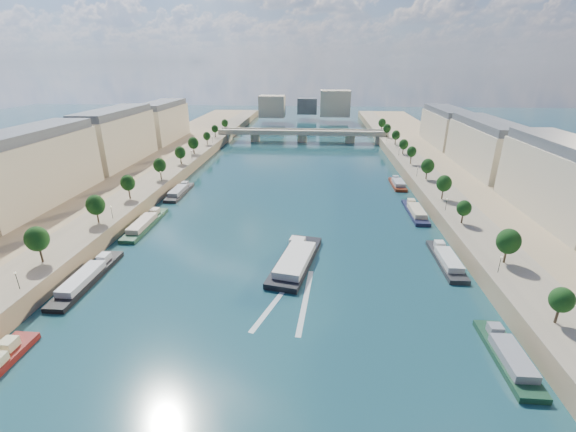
# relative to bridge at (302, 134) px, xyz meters

# --- Properties ---
(ground) EXTENTS (700.00, 700.00, 0.00)m
(ground) POSITION_rel_bridge_xyz_m (0.00, -123.91, -5.08)
(ground) COLOR #0B2C31
(ground) RESTS_ON ground
(quay_left) EXTENTS (44.00, 520.00, 5.00)m
(quay_left) POSITION_rel_bridge_xyz_m (-72.00, -123.91, -2.58)
(quay_left) COLOR #9E8460
(quay_left) RESTS_ON ground
(quay_right) EXTENTS (44.00, 520.00, 5.00)m
(quay_right) POSITION_rel_bridge_xyz_m (72.00, -123.91, -2.58)
(quay_right) COLOR #9E8460
(quay_right) RESTS_ON ground
(pave_left) EXTENTS (14.00, 520.00, 0.10)m
(pave_left) POSITION_rel_bridge_xyz_m (-57.00, -123.91, -0.03)
(pave_left) COLOR gray
(pave_left) RESTS_ON quay_left
(pave_right) EXTENTS (14.00, 520.00, 0.10)m
(pave_right) POSITION_rel_bridge_xyz_m (57.00, -123.91, -0.03)
(pave_right) COLOR gray
(pave_right) RESTS_ON quay_right
(trees_left) EXTENTS (4.80, 268.80, 8.26)m
(trees_left) POSITION_rel_bridge_xyz_m (-55.00, -121.91, 5.39)
(trees_left) COLOR #382B1E
(trees_left) RESTS_ON ground
(trees_right) EXTENTS (4.80, 268.80, 8.26)m
(trees_right) POSITION_rel_bridge_xyz_m (55.00, -113.91, 5.39)
(trees_right) COLOR #382B1E
(trees_right) RESTS_ON ground
(lamps_left) EXTENTS (0.36, 200.36, 4.28)m
(lamps_left) POSITION_rel_bridge_xyz_m (-52.50, -133.91, 2.70)
(lamps_left) COLOR black
(lamps_left) RESTS_ON ground
(lamps_right) EXTENTS (0.36, 200.36, 4.28)m
(lamps_right) POSITION_rel_bridge_xyz_m (52.50, -118.91, 2.70)
(lamps_right) COLOR black
(lamps_right) RESTS_ON ground
(buildings_left) EXTENTS (16.00, 226.00, 23.20)m
(buildings_left) POSITION_rel_bridge_xyz_m (-85.00, -111.91, 11.37)
(buildings_left) COLOR beige
(buildings_left) RESTS_ON ground
(buildings_right) EXTENTS (16.00, 226.00, 23.20)m
(buildings_right) POSITION_rel_bridge_xyz_m (85.00, -111.91, 11.37)
(buildings_right) COLOR beige
(buildings_right) RESTS_ON ground
(skyline) EXTENTS (79.00, 42.00, 22.00)m
(skyline) POSITION_rel_bridge_xyz_m (3.19, 95.61, 9.57)
(skyline) COLOR beige
(skyline) RESTS_ON ground
(bridge) EXTENTS (112.00, 12.00, 8.15)m
(bridge) POSITION_rel_bridge_xyz_m (0.00, 0.00, 0.00)
(bridge) COLOR #C1B79E
(bridge) RESTS_ON ground
(tour_barge) EXTENTS (14.00, 30.20, 3.95)m
(tour_barge) POSITION_rel_bridge_xyz_m (5.19, -169.24, -3.96)
(tour_barge) COLOR black
(tour_barge) RESTS_ON ground
(wake) EXTENTS (12.75, 26.01, 0.04)m
(wake) POSITION_rel_bridge_xyz_m (5.19, -185.81, -5.06)
(wake) COLOR silver
(wake) RESTS_ON ground
(moored_barges_left) EXTENTS (5.00, 157.26, 3.60)m
(moored_barges_left) POSITION_rel_bridge_xyz_m (-45.50, -180.40, -4.24)
(moored_barges_left) COLOR #162032
(moored_barges_left) RESTS_ON ground
(moored_barges_right) EXTENTS (5.00, 160.96, 3.60)m
(moored_barges_right) POSITION_rel_bridge_xyz_m (45.50, -168.05, -4.24)
(moored_barges_right) COLOR black
(moored_barges_right) RESTS_ON ground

